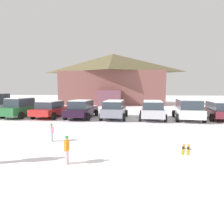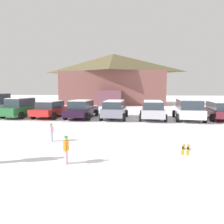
% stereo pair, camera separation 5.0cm
% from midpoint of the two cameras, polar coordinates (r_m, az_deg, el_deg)
% --- Properties ---
extents(ground, '(160.00, 160.00, 0.00)m').
position_cam_midpoint_polar(ground, '(5.01, -10.95, -24.83)').
color(ground, white).
extents(ski_lodge, '(17.95, 10.33, 8.70)m').
position_cam_midpoint_polar(ski_lodge, '(35.66, 0.45, 9.48)').
color(ski_lodge, brown).
rests_on(ski_lodge, ground).
extents(parked_green_coupe, '(2.37, 4.85, 1.80)m').
position_cam_midpoint_polar(parked_green_coupe, '(20.56, -24.31, 1.21)').
color(parked_green_coupe, '#2A6E3A').
rests_on(parked_green_coupe, ground).
extents(parked_red_sedan, '(2.59, 4.71, 1.53)m').
position_cam_midpoint_polar(parked_red_sedan, '(19.32, -16.91, 0.88)').
color(parked_red_sedan, red).
rests_on(parked_red_sedan, ground).
extents(parked_black_sedan, '(2.48, 4.76, 1.62)m').
position_cam_midpoint_polar(parked_black_sedan, '(18.22, -8.55, 0.88)').
color(parked_black_sedan, black).
rests_on(parked_black_sedan, ground).
extents(parked_grey_wagon, '(2.27, 4.31, 1.61)m').
position_cam_midpoint_polar(parked_grey_wagon, '(17.58, 0.81, 0.93)').
color(parked_grey_wagon, gray).
rests_on(parked_grey_wagon, ground).
extents(parked_silver_wagon, '(2.35, 4.26, 1.61)m').
position_cam_midpoint_polar(parked_silver_wagon, '(17.42, 11.60, 0.74)').
color(parked_silver_wagon, '#B9BAC3').
rests_on(parked_silver_wagon, ground).
extents(parked_white_suv, '(2.55, 4.86, 1.77)m').
position_cam_midpoint_polar(parked_white_suv, '(18.14, 21.01, 0.89)').
color(parked_white_suv, white).
rests_on(parked_white_suv, ground).
extents(parked_maroon_van, '(2.54, 4.55, 1.57)m').
position_cam_midpoint_polar(parked_maroon_van, '(19.46, 28.70, 0.61)').
color(parked_maroon_van, maroon).
rests_on(parked_maroon_van, ground).
extents(skier_child_in_pink_snowsuit, '(0.26, 0.24, 0.89)m').
position_cam_midpoint_polar(skier_child_in_pink_snowsuit, '(10.40, -16.81, -5.34)').
color(skier_child_in_pink_snowsuit, '#9AB0CC').
rests_on(skier_child_in_pink_snowsuit, ground).
extents(skier_child_in_orange_jacket, '(0.17, 0.36, 0.99)m').
position_cam_midpoint_polar(skier_child_in_orange_jacket, '(7.20, -12.76, -10.06)').
color(skier_child_in_orange_jacket, beige).
rests_on(skier_child_in_orange_jacket, ground).
extents(pair_of_skis, '(0.73, 1.68, 0.08)m').
position_cam_midpoint_polar(pair_of_skis, '(9.37, 20.36, -9.83)').
color(pair_of_skis, '#EDAB13').
rests_on(pair_of_skis, ground).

